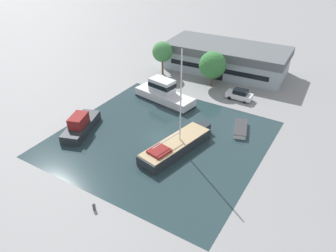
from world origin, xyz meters
name	(u,v)px	position (x,y,z in m)	size (l,w,h in m)	color
ground_plane	(161,139)	(0.00, 0.00, 0.00)	(440.00, 440.00, 0.00)	gray
water_canal	(161,139)	(0.00, 0.00, 0.00)	(26.84, 26.02, 0.01)	#23383D
warehouse_building	(226,58)	(-1.85, 26.94, 2.60)	(23.72, 11.52, 5.14)	#99A8B2
quay_tree_near_building	(213,65)	(-1.23, 18.90, 4.02)	(4.75, 4.75, 6.40)	brown
quay_tree_by_water	(162,52)	(-11.64, 19.08, 4.42)	(3.84, 3.84, 6.36)	brown
parked_car	(240,95)	(4.98, 16.63, 0.88)	(4.31, 1.92, 1.79)	silver
sailboat_moored	(176,145)	(3.15, -1.13, 0.77)	(5.25, 12.34, 13.43)	#23282D
motor_cruiser	(164,93)	(-5.53, 9.70, 1.34)	(10.90, 4.93, 3.73)	silver
small_dinghy	(240,129)	(8.63, 7.55, 0.37)	(3.04, 4.92, 0.72)	white
cabin_boat	(81,125)	(-10.68, -4.21, 0.96)	(5.09, 8.22, 2.68)	#23282D
mooring_bollard	(94,206)	(1.07, -14.52, 0.42)	(0.35, 0.35, 0.80)	#47474C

